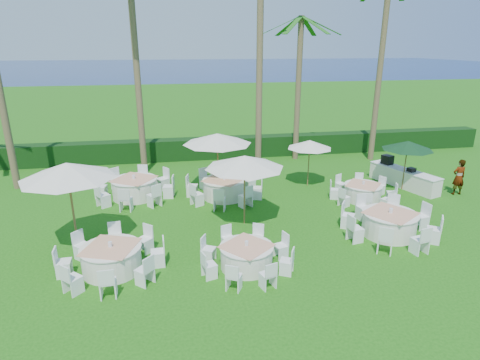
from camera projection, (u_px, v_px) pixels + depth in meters
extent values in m
plane|color=#18550E|center=(263.00, 256.00, 12.86)|extent=(120.00, 120.00, 0.00)
cube|color=black|center=(217.00, 148.00, 23.85)|extent=(34.00, 1.00, 1.20)
plane|color=#071C46|center=(175.00, 69.00, 107.90)|extent=(260.00, 260.00, 0.00)
cylinder|color=silver|center=(112.00, 259.00, 11.93)|extent=(1.73, 1.73, 0.75)
cylinder|color=silver|center=(110.00, 248.00, 11.81)|extent=(1.80, 1.80, 0.03)
cube|color=tan|center=(110.00, 247.00, 11.80)|extent=(1.79, 1.79, 0.01)
cylinder|color=silver|center=(110.00, 244.00, 11.77)|extent=(0.12, 0.12, 0.16)
cube|color=white|center=(144.00, 239.00, 12.98)|extent=(0.59, 0.59, 0.90)
cube|color=white|center=(115.00, 237.00, 13.15)|extent=(0.44, 0.44, 0.90)
cube|color=white|center=(82.00, 245.00, 12.59)|extent=(0.59, 0.59, 0.90)
cube|color=white|center=(63.00, 262.00, 11.63)|extent=(0.44, 0.44, 0.90)
cube|color=white|center=(72.00, 278.00, 10.83)|extent=(0.59, 0.59, 0.90)
cube|color=white|center=(108.00, 282.00, 10.66)|extent=(0.44, 0.44, 0.90)
cube|color=white|center=(144.00, 270.00, 11.22)|extent=(0.59, 0.59, 0.90)
cube|color=white|center=(158.00, 252.00, 12.19)|extent=(0.44, 0.44, 0.90)
cylinder|color=silver|center=(247.00, 257.00, 12.12)|extent=(1.57, 1.57, 0.68)
cylinder|color=silver|center=(247.00, 247.00, 12.01)|extent=(1.64, 1.64, 0.03)
cube|color=tan|center=(247.00, 246.00, 12.00)|extent=(1.79, 1.79, 0.01)
cylinder|color=silver|center=(247.00, 243.00, 11.97)|extent=(0.11, 0.11, 0.15)
cube|color=white|center=(281.00, 246.00, 12.64)|extent=(0.48, 0.48, 0.82)
cube|color=white|center=(257.00, 237.00, 13.21)|extent=(0.52, 0.52, 0.82)
cube|color=white|center=(229.00, 238.00, 13.13)|extent=(0.48, 0.48, 0.82)
cube|color=white|center=(209.00, 249.00, 12.44)|extent=(0.52, 0.52, 0.82)
cube|color=white|center=(209.00, 265.00, 11.56)|extent=(0.48, 0.48, 0.82)
cube|color=white|center=(234.00, 276.00, 10.99)|extent=(0.52, 0.52, 0.82)
cube|color=white|center=(268.00, 275.00, 11.07)|extent=(0.48, 0.48, 0.82)
cube|color=white|center=(287.00, 261.00, 11.76)|extent=(0.52, 0.52, 0.82)
cylinder|color=silver|center=(389.00, 224.00, 14.19)|extent=(1.84, 1.84, 0.80)
cylinder|color=silver|center=(391.00, 214.00, 14.06)|extent=(1.92, 1.92, 0.03)
cube|color=tan|center=(391.00, 213.00, 14.05)|extent=(2.06, 2.06, 0.01)
cylinder|color=silver|center=(391.00, 211.00, 14.02)|extent=(0.13, 0.13, 0.17)
cube|color=white|center=(421.00, 216.00, 14.65)|extent=(0.52, 0.52, 0.96)
cube|color=white|center=(393.00, 208.00, 15.41)|extent=(0.62, 0.62, 0.96)
cube|color=white|center=(364.00, 207.00, 15.44)|extent=(0.52, 0.52, 0.96)
cube|color=white|center=(348.00, 215.00, 14.72)|extent=(0.62, 0.62, 0.96)
cube|color=white|center=(355.00, 228.00, 13.68)|extent=(0.52, 0.52, 0.96)
cube|color=white|center=(386.00, 239.00, 12.92)|extent=(0.62, 0.62, 0.96)
cube|color=white|center=(420.00, 240.00, 12.89)|extent=(0.52, 0.52, 0.96)
cube|color=white|center=(434.00, 229.00, 13.61)|extent=(0.62, 0.62, 0.96)
cylinder|color=silver|center=(135.00, 188.00, 17.65)|extent=(1.92, 1.92, 0.83)
cylinder|color=silver|center=(134.00, 179.00, 17.52)|extent=(2.00, 2.00, 0.03)
cube|color=tan|center=(134.00, 179.00, 17.51)|extent=(2.13, 2.13, 0.01)
cylinder|color=silver|center=(134.00, 177.00, 17.48)|extent=(0.13, 0.13, 0.18)
cube|color=white|center=(163.00, 179.00, 18.64)|extent=(0.65, 0.65, 1.00)
cube|color=white|center=(142.00, 176.00, 19.04)|extent=(0.54, 0.54, 1.00)
cube|color=white|center=(117.00, 179.00, 18.62)|extent=(0.65, 0.65, 1.00)
cube|color=white|center=(101.00, 187.00, 17.62)|extent=(0.54, 0.54, 1.00)
cube|color=white|center=(103.00, 195.00, 16.62)|extent=(0.65, 0.65, 1.00)
cube|color=white|center=(126.00, 199.00, 16.21)|extent=(0.54, 0.54, 1.00)
cube|color=white|center=(154.00, 195.00, 16.63)|extent=(0.65, 0.65, 1.00)
cube|color=white|center=(169.00, 187.00, 17.64)|extent=(0.54, 0.54, 1.00)
cylinder|color=silver|center=(224.00, 189.00, 17.67)|extent=(1.85, 1.85, 0.80)
cylinder|color=silver|center=(224.00, 180.00, 17.53)|extent=(1.93, 1.93, 0.03)
cube|color=tan|center=(224.00, 179.00, 17.52)|extent=(2.10, 2.10, 0.01)
cylinder|color=silver|center=(224.00, 177.00, 17.50)|extent=(0.13, 0.13, 0.17)
cube|color=white|center=(249.00, 180.00, 18.51)|extent=(0.61, 0.61, 0.97)
cube|color=white|center=(228.00, 177.00, 19.00)|extent=(0.56, 0.56, 0.97)
cube|color=white|center=(206.00, 179.00, 18.70)|extent=(0.61, 0.61, 0.97)
cube|color=white|center=(192.00, 186.00, 17.77)|extent=(0.56, 0.56, 0.97)
cube|color=white|center=(197.00, 194.00, 16.77)|extent=(0.61, 0.61, 0.97)
cube|color=white|center=(220.00, 199.00, 16.28)|extent=(0.56, 0.56, 0.97)
cube|color=white|center=(245.00, 196.00, 16.58)|extent=(0.61, 0.61, 0.97)
cube|color=white|center=(257.00, 188.00, 17.50)|extent=(0.56, 0.56, 0.97)
cylinder|color=silver|center=(363.00, 193.00, 17.39)|extent=(1.55, 1.55, 0.67)
cylinder|color=silver|center=(363.00, 185.00, 17.28)|extent=(1.61, 1.61, 0.03)
cube|color=tan|center=(363.00, 185.00, 17.27)|extent=(1.76, 1.76, 0.01)
cylinder|color=silver|center=(364.00, 183.00, 17.24)|extent=(0.11, 0.11, 0.14)
cube|color=white|center=(380.00, 186.00, 18.04)|extent=(0.50, 0.50, 0.81)
cube|color=white|center=(359.00, 182.00, 18.50)|extent=(0.48, 0.48, 0.81)
cube|color=white|center=(341.00, 184.00, 18.29)|extent=(0.50, 0.50, 0.81)
cube|color=white|center=(334.00, 190.00, 17.54)|extent=(0.48, 0.48, 0.81)
cube|color=white|center=(344.00, 197.00, 16.69)|extent=(0.50, 0.50, 0.81)
cube|color=white|center=(367.00, 201.00, 16.24)|extent=(0.48, 0.48, 0.81)
cube|color=white|center=(387.00, 199.00, 16.45)|extent=(0.50, 0.50, 0.81)
cube|color=white|center=(392.00, 193.00, 17.19)|extent=(0.48, 0.48, 0.81)
cylinder|color=brown|center=(73.00, 209.00, 12.86)|extent=(0.07, 0.07, 2.86)
cone|color=silver|center=(67.00, 171.00, 12.45)|extent=(2.94, 2.94, 0.52)
sphere|color=brown|center=(66.00, 165.00, 12.39)|extent=(0.11, 0.11, 0.11)
cylinder|color=brown|center=(244.00, 192.00, 14.80)|extent=(0.06, 0.06, 2.55)
cone|color=silver|center=(245.00, 162.00, 14.43)|extent=(2.90, 2.90, 0.46)
sphere|color=brown|center=(245.00, 158.00, 14.38)|extent=(0.10, 0.10, 0.10)
cylinder|color=brown|center=(218.00, 164.00, 18.10)|extent=(0.06, 0.06, 2.61)
cone|color=silver|center=(217.00, 139.00, 17.72)|extent=(3.08, 3.08, 0.47)
sphere|color=brown|center=(217.00, 135.00, 17.67)|extent=(0.10, 0.10, 0.10)
cylinder|color=brown|center=(309.00, 164.00, 18.96)|extent=(0.05, 0.05, 2.14)
cone|color=silver|center=(310.00, 144.00, 18.65)|extent=(2.10, 2.10, 0.38)
sphere|color=brown|center=(310.00, 141.00, 18.60)|extent=(0.09, 0.09, 0.09)
cylinder|color=brown|center=(405.00, 166.00, 18.43)|extent=(0.05, 0.05, 2.22)
cone|color=#0D3217|center=(408.00, 145.00, 18.11)|extent=(2.28, 2.28, 0.40)
sphere|color=brown|center=(408.00, 142.00, 18.06)|extent=(0.09, 0.09, 0.09)
cube|color=silver|center=(404.00, 178.00, 19.04)|extent=(1.83, 3.60, 0.80)
cube|color=white|center=(405.00, 170.00, 18.90)|extent=(1.89, 3.66, 0.04)
cube|color=black|center=(387.00, 160.00, 19.71)|extent=(0.54, 0.59, 0.45)
cube|color=black|center=(411.00, 170.00, 18.58)|extent=(0.40, 0.40, 0.18)
imported|color=gray|center=(459.00, 177.00, 17.88)|extent=(0.60, 0.39, 1.64)
cylinder|color=brown|center=(137.00, 75.00, 19.68)|extent=(0.32, 0.32, 10.01)
cylinder|color=brown|center=(260.00, 47.00, 19.30)|extent=(0.32, 0.32, 12.68)
cylinder|color=brown|center=(298.00, 91.00, 22.55)|extent=(0.32, 0.32, 7.89)
cube|color=#174F13|center=(321.00, 25.00, 21.45)|extent=(2.22, 0.64, 1.00)
cube|color=#174F13|center=(308.00, 26.00, 22.35)|extent=(1.62, 1.88, 1.00)
cube|color=#174F13|center=(289.00, 26.00, 22.33)|extent=(1.03, 2.16, 1.00)
cube|color=#174F13|center=(281.00, 25.00, 21.43)|extent=(2.22, 0.64, 1.00)
cube|color=#174F13|center=(293.00, 24.00, 20.53)|extent=(1.62, 1.88, 1.00)
cube|color=#174F13|center=(315.00, 24.00, 20.55)|extent=(1.03, 2.16, 1.00)
cylinder|color=brown|center=(379.00, 74.00, 22.15)|extent=(0.32, 0.32, 9.74)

